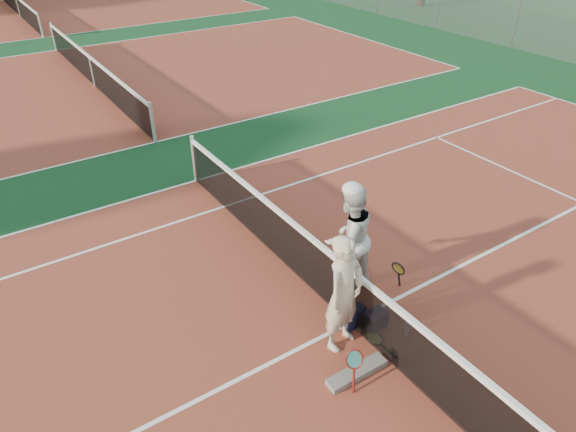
{
  "coord_description": "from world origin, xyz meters",
  "views": [
    {
      "loc": [
        -3.97,
        -4.27,
        5.63
      ],
      "look_at": [
        0.0,
        1.7,
        1.05
      ],
      "focal_mm": 32.0,
      "sensor_mm": 36.0,
      "label": 1
    }
  ],
  "objects": [
    {
      "name": "sports_bag_navy",
      "position": [
        0.03,
        -0.01,
        0.15
      ],
      "size": [
        0.42,
        0.33,
        0.3
      ],
      "primitive_type": "cube",
      "rotation": [
        0.0,
        0.0,
        0.19
      ],
      "color": "black",
      "rests_on": "ground"
    },
    {
      "name": "ground",
      "position": [
        0.0,
        0.0,
        0.0
      ],
      "size": [
        130.0,
        130.0,
        0.0
      ],
      "primitive_type": "plane",
      "color": "#0F3819",
      "rests_on": "ground"
    },
    {
      "name": "net_far_b",
      "position": [
        0.0,
        27.0,
        0.51
      ],
      "size": [
        0.1,
        10.98,
        1.02
      ],
      "primitive_type": null,
      "color": "black",
      "rests_on": "ground"
    },
    {
      "name": "net_main",
      "position": [
        0.0,
        0.0,
        0.51
      ],
      "size": [
        0.1,
        10.98,
        1.02
      ],
      "primitive_type": null,
      "color": "black",
      "rests_on": "ground"
    },
    {
      "name": "racket_spare",
      "position": [
        0.09,
        -0.46,
        0.01
      ],
      "size": [
        0.3,
        0.61,
        0.03
      ],
      "primitive_type": null,
      "rotation": [
        0.0,
        0.0,
        1.62
      ],
      "color": "black",
      "rests_on": "ground"
    },
    {
      "name": "net_cover_canvas",
      "position": [
        -0.55,
        -0.83,
        0.05
      ],
      "size": [
        0.93,
        0.23,
        0.1
      ],
      "primitive_type": "cube",
      "rotation": [
        0.0,
        0.0,
        -0.01
      ],
      "color": "#66605C",
      "rests_on": "ground"
    },
    {
      "name": "player_b",
      "position": [
        0.55,
        0.78,
        0.93
      ],
      "size": [
        0.93,
        0.74,
        1.87
      ],
      "primitive_type": "imported",
      "rotation": [
        0.0,
        0.0,
        3.18
      ],
      "color": "silver",
      "rests_on": "ground"
    },
    {
      "name": "net_far_a",
      "position": [
        0.0,
        13.5,
        0.51
      ],
      "size": [
        0.1,
        10.98,
        1.02
      ],
      "primitive_type": null,
      "color": "black",
      "rests_on": "ground"
    },
    {
      "name": "court_far_a",
      "position": [
        0.0,
        13.5,
        0.0
      ],
      "size": [
        23.77,
        10.97,
        0.01
      ],
      "primitive_type": "cube",
      "color": "brown",
      "rests_on": "ground"
    },
    {
      "name": "court_main",
      "position": [
        0.0,
        0.0,
        0.0
      ],
      "size": [
        23.77,
        10.97,
        0.01
      ],
      "primitive_type": "cube",
      "color": "brown",
      "rests_on": "ground"
    },
    {
      "name": "player_a",
      "position": [
        -0.35,
        -0.22,
        0.93
      ],
      "size": [
        0.77,
        0.62,
        1.86
      ],
      "primitive_type": "imported",
      "rotation": [
        0.0,
        0.0,
        0.29
      ],
      "color": "beige",
      "rests_on": "ground"
    },
    {
      "name": "racket_red",
      "position": [
        -0.68,
        -0.88,
        0.28
      ],
      "size": [
        0.37,
        0.36,
        0.57
      ],
      "primitive_type": null,
      "rotation": [
        0.0,
        0.0,
        0.98
      ],
      "color": "maroon",
      "rests_on": "ground"
    },
    {
      "name": "water_bottle",
      "position": [
        0.57,
        -0.64,
        0.15
      ],
      "size": [
        0.09,
        0.09,
        0.3
      ],
      "primitive_type": "cylinder",
      "color": "#A9BFD6",
      "rests_on": "ground"
    },
    {
      "name": "fence_right",
      "position": [
        16.0,
        6.75,
        1.5
      ],
      "size": [
        0.06,
        54.5,
        3.0
      ],
      "primitive_type": null,
      "rotation": [
        0.0,
        0.0,
        1.57
      ],
      "color": "slate",
      "rests_on": "ground"
    },
    {
      "name": "sports_bag_purple",
      "position": [
        0.29,
        -0.26,
        0.14
      ],
      "size": [
        0.34,
        0.23,
        0.27
      ],
      "primitive_type": "cube",
      "rotation": [
        0.0,
        0.0,
        -0.0
      ],
      "color": "black",
      "rests_on": "ground"
    },
    {
      "name": "court_far_b",
      "position": [
        0.0,
        27.0,
        0.0
      ],
      "size": [
        23.77,
        10.97,
        0.01
      ],
      "primitive_type": "cube",
      "color": "brown",
      "rests_on": "ground"
    },
    {
      "name": "racket_black_held",
      "position": [
        1.13,
        0.18,
        0.29
      ],
      "size": [
        0.28,
        0.32,
        0.58
      ],
      "primitive_type": null,
      "rotation": [
        0.0,
        0.0,
        3.4
      ],
      "color": "black",
      "rests_on": "ground"
    }
  ]
}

